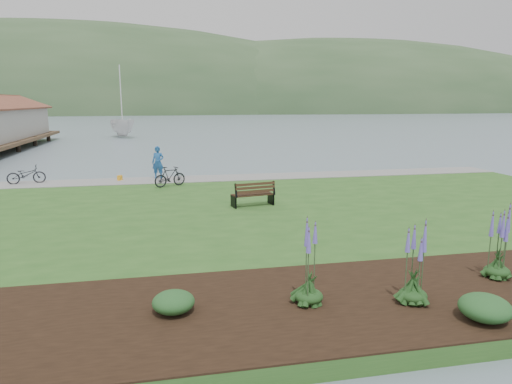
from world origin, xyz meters
TOP-DOWN VIEW (x-y plane):
  - ground at (0.00, 0.00)m, footprint 600.00×600.00m
  - lawn at (0.00, -2.00)m, footprint 34.00×20.00m
  - shoreline_path at (0.00, 6.90)m, footprint 34.00×2.20m
  - garden_bed at (3.00, -9.80)m, footprint 24.00×4.40m
  - far_hillside at (20.00, 170.00)m, footprint 580.00×80.00m
  - park_bench at (0.56, -0.39)m, footprint 1.84×1.01m
  - person at (-3.38, 7.50)m, footprint 0.90×0.72m
  - bicycle_a at (-10.24, 7.20)m, footprint 1.01×1.99m
  - bicycle_b at (-2.78, 4.89)m, footprint 1.21×1.77m
  - sailboat at (-8.20, 44.17)m, footprint 14.27×14.40m
  - pannier at (-5.47, 7.20)m, footprint 0.28×0.33m
  - echium_0 at (2.14, -10.23)m, footprint 0.62×0.62m
  - echium_1 at (4.93, -9.36)m, footprint 0.62×0.62m
  - echium_4 at (-0.09, -9.84)m, footprint 0.62×0.62m
  - shrub_0 at (-2.96, -9.70)m, footprint 0.88×0.88m
  - shrub_1 at (3.11, -11.27)m, footprint 1.02×1.02m

SIDE VIEW (x-z plane):
  - ground at x=0.00m, z-range 0.00..0.00m
  - far_hillside at x=20.00m, z-range -19.00..19.00m
  - sailboat at x=-8.20m, z-range -14.82..14.82m
  - lawn at x=0.00m, z-range 0.00..0.40m
  - shoreline_path at x=0.00m, z-range 0.40..0.43m
  - garden_bed at x=3.00m, z-range 0.40..0.44m
  - pannier at x=-5.47m, z-range 0.40..0.70m
  - shrub_0 at x=-2.96m, z-range 0.44..0.88m
  - shrub_1 at x=3.11m, z-range 0.44..0.95m
  - bicycle_a at x=-10.24m, z-range 0.40..1.39m
  - bicycle_b at x=-2.78m, z-range 0.40..1.44m
  - park_bench at x=0.56m, z-range 0.40..1.48m
  - echium_0 at x=2.14m, z-range 0.25..2.18m
  - echium_1 at x=4.93m, z-range 0.29..2.28m
  - echium_4 at x=-0.09m, z-range 0.17..2.45m
  - person at x=-3.38m, z-range 0.40..2.56m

